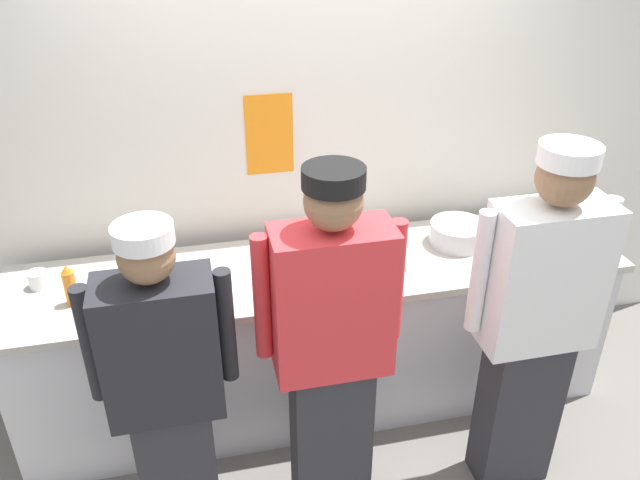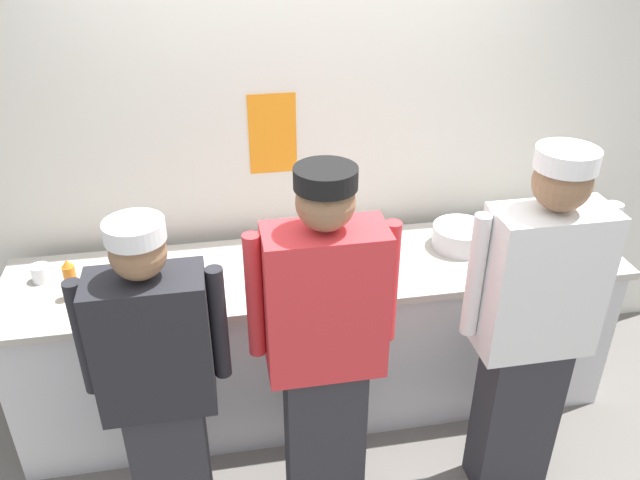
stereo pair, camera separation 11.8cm
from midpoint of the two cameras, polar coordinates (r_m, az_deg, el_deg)
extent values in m
plane|color=slate|center=(3.58, 2.06, -17.87)|extent=(9.00, 9.00, 0.00)
cube|color=silver|center=(3.48, -0.50, 8.80)|extent=(4.95, 0.10, 2.79)
cube|color=orange|center=(3.38, -3.23, 9.38)|extent=(0.25, 0.01, 0.43)
cube|color=silver|center=(3.55, 0.92, -8.78)|extent=(3.09, 0.65, 0.86)
cube|color=#B7B2A8|center=(3.29, 0.98, -2.63)|extent=(3.16, 0.70, 0.04)
cube|color=#2D2D33|center=(3.04, -11.81, -19.06)|extent=(0.32, 0.20, 0.76)
cube|color=#232328|center=(2.58, -13.37, -8.94)|extent=(0.44, 0.24, 0.60)
cylinder|color=#232328|center=(2.62, -19.07, -8.27)|extent=(0.07, 0.07, 0.51)
cylinder|color=#232328|center=(2.58, -7.69, -7.40)|extent=(0.07, 0.07, 0.51)
sphere|color=#8C6647|center=(2.35, -14.51, -1.08)|extent=(0.21, 0.21, 0.21)
cylinder|color=white|center=(2.31, -14.78, 0.79)|extent=(0.22, 0.22, 0.07)
cube|color=#2D2D33|center=(3.06, 1.54, -16.96)|extent=(0.35, 0.20, 0.83)
cube|color=red|center=(2.57, 1.76, -5.53)|extent=(0.48, 0.24, 0.66)
cylinder|color=red|center=(2.55, -4.53, -5.05)|extent=(0.07, 0.07, 0.56)
cylinder|color=red|center=(2.65, 7.48, -3.80)|extent=(0.07, 0.07, 0.56)
sphere|color=#8C6647|center=(2.34, 1.93, 3.41)|extent=(0.22, 0.22, 0.22)
cylinder|color=black|center=(2.30, 1.97, 5.53)|extent=(0.24, 0.24, 0.08)
cube|color=#2D2D33|center=(3.29, 17.92, -14.58)|extent=(0.35, 0.20, 0.84)
cube|color=white|center=(2.83, 20.24, -3.52)|extent=(0.49, 0.24, 0.66)
cylinder|color=white|center=(2.72, 14.84, -3.16)|extent=(0.07, 0.07, 0.57)
cylinder|color=white|center=(2.99, 24.67, -1.93)|extent=(0.07, 0.07, 0.57)
sphere|color=#8C6647|center=(2.63, 21.94, 4.77)|extent=(0.23, 0.23, 0.23)
cylinder|color=white|center=(2.59, 22.34, 6.70)|extent=(0.24, 0.24, 0.08)
cylinder|color=white|center=(3.63, 18.63, -0.52)|extent=(0.23, 0.23, 0.01)
cylinder|color=white|center=(3.62, 18.66, -0.35)|extent=(0.23, 0.23, 0.01)
cylinder|color=white|center=(3.62, 18.69, -0.19)|extent=(0.23, 0.23, 0.01)
cylinder|color=white|center=(3.61, 18.72, -0.02)|extent=(0.23, 0.23, 0.01)
cylinder|color=white|center=(3.19, 3.94, -3.21)|extent=(0.24, 0.24, 0.01)
cylinder|color=white|center=(3.19, 3.95, -3.03)|extent=(0.24, 0.24, 0.01)
cylinder|color=white|center=(3.18, 3.96, -2.85)|extent=(0.24, 0.24, 0.01)
cylinder|color=white|center=(3.17, 3.97, -2.67)|extent=(0.24, 0.24, 0.01)
cylinder|color=white|center=(3.17, 3.97, -2.48)|extent=(0.24, 0.24, 0.01)
cylinder|color=white|center=(3.16, 3.98, -2.30)|extent=(0.24, 0.24, 0.01)
cylinder|color=white|center=(3.16, 3.99, -2.11)|extent=(0.24, 0.24, 0.01)
cylinder|color=#B7BABF|center=(3.51, 13.30, 0.30)|extent=(0.30, 0.30, 0.12)
cube|color=#B7BABF|center=(3.18, -11.27, -3.79)|extent=(0.42, 0.35, 0.02)
cylinder|color=orange|center=(3.19, -20.25, -3.56)|extent=(0.06, 0.06, 0.17)
cone|color=orange|center=(3.13, -20.58, -1.95)|extent=(0.05, 0.05, 0.04)
cylinder|color=white|center=(3.15, -17.14, -4.84)|extent=(0.09, 0.09, 0.04)
cylinder|color=#5B932D|center=(3.14, -17.18, -4.61)|extent=(0.07, 0.07, 0.01)
cylinder|color=white|center=(3.38, 4.79, -0.87)|extent=(0.09, 0.09, 0.05)
cylinder|color=red|center=(3.37, 4.81, -0.62)|extent=(0.08, 0.08, 0.01)
cylinder|color=white|center=(3.40, -22.66, -2.75)|extent=(0.09, 0.09, 0.09)
cube|color=#B7BABF|center=(3.32, -1.34, -1.79)|extent=(0.19, 0.03, 0.01)
cube|color=black|center=(3.30, -3.66, -1.95)|extent=(0.09, 0.03, 0.02)
camera|label=1|loc=(0.06, -88.95, 0.60)|focal=36.00mm
camera|label=2|loc=(0.06, 91.05, -0.60)|focal=36.00mm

